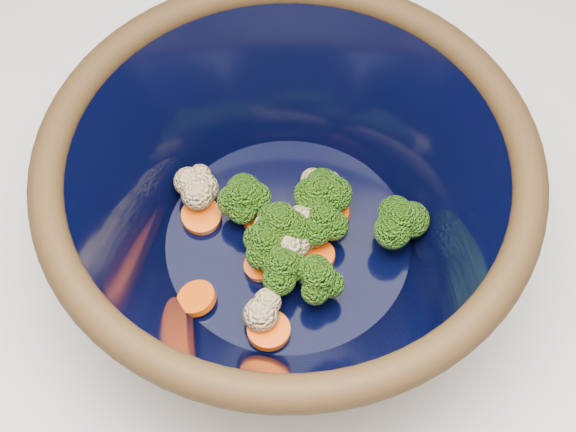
{
  "coord_description": "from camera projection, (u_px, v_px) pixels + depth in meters",
  "views": [
    {
      "loc": [
        0.06,
        -0.35,
        1.49
      ],
      "look_at": [
        0.05,
        -0.04,
        0.97
      ],
      "focal_mm": 50.0,
      "sensor_mm": 36.0,
      "label": 1
    }
  ],
  "objects": [
    {
      "name": "counter",
      "position": [
        253.0,
        393.0,
        1.07
      ],
      "size": [
        1.2,
        1.2,
        0.9
      ],
      "primitive_type": "cube",
      "color": "beige",
      "rests_on": "ground"
    },
    {
      "name": "vegetable_pile",
      "position": [
        295.0,
        232.0,
        0.61
      ],
      "size": [
        0.19,
        0.15,
        0.05
      ],
      "color": "#608442",
      "rests_on": "mixing_bowl"
    },
    {
      "name": "mixing_bowl",
      "position": [
        288.0,
        206.0,
        0.59
      ],
      "size": [
        0.44,
        0.44,
        0.15
      ],
      "rotation": [
        0.0,
        0.0,
        -0.4
      ],
      "color": "black",
      "rests_on": "counter"
    }
  ]
}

